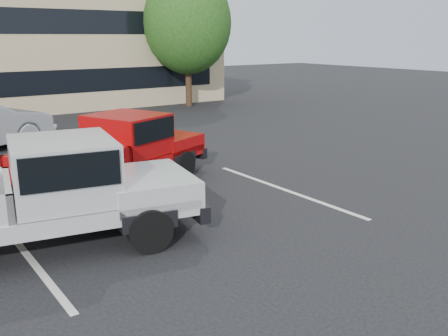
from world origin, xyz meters
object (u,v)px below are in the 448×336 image
(tree_right, at_px, (188,23))
(tree_back, at_px, (74,21))
(silver_pickup, at_px, (50,189))
(red_pickup, at_px, (124,147))

(tree_right, relative_size, tree_back, 0.95)
(silver_pickup, xyz_separation_m, red_pickup, (2.60, 2.74, -0.11))
(tree_right, bearing_deg, silver_pickup, -129.16)
(tree_right, bearing_deg, red_pickup, -128.04)
(tree_right, distance_m, red_pickup, 14.80)
(silver_pickup, bearing_deg, tree_right, 61.83)
(tree_right, xyz_separation_m, silver_pickup, (-11.49, -14.11, -3.16))
(tree_back, height_order, silver_pickup, tree_back)
(tree_back, xyz_separation_m, red_pickup, (-5.90, -19.37, -3.47))
(red_pickup, bearing_deg, tree_right, 29.96)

